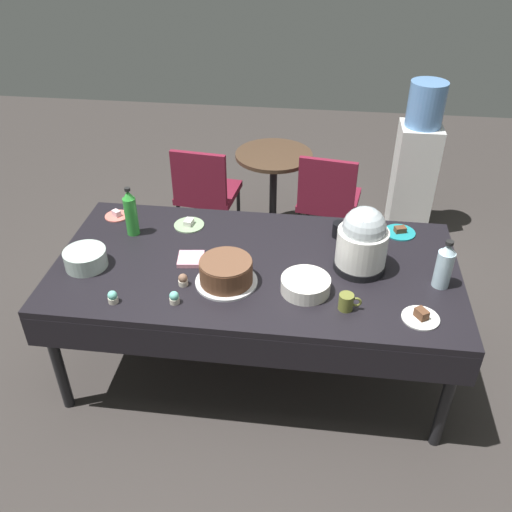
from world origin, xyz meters
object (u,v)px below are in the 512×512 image
(coffee_mug_red, at_px, (363,220))
(round_cafe_table, at_px, (273,179))
(slow_cooker, at_px, (362,241))
(maroon_chair_left, at_px, (205,189))
(potluck_table, at_px, (256,273))
(frosted_layer_cake, at_px, (226,272))
(ceramic_snack_bowl, at_px, (306,285))
(cupcake_rose, at_px, (113,297))
(dessert_plate_teal, at_px, (400,232))
(cupcake_cocoa, at_px, (183,280))
(coffee_mug_olive, at_px, (347,302))
(glass_salad_bowl, at_px, (86,258))
(dessert_plate_white, at_px, (421,317))
(dessert_plate_sage, at_px, (189,224))
(dessert_plate_coral, at_px, (117,215))
(soda_bottle_water, at_px, (444,266))
(soda_bottle_lime_soda, at_px, (131,213))
(coffee_mug_black, at_px, (340,230))
(cupcake_berry, at_px, (174,298))
(water_cooler, at_px, (416,163))
(maroon_chair_right, at_px, (328,197))

(coffee_mug_red, xyz_separation_m, round_cafe_table, (-0.64, 1.05, -0.30))
(slow_cooker, height_order, maroon_chair_left, slow_cooker)
(potluck_table, distance_m, frosted_layer_cake, 0.26)
(ceramic_snack_bowl, height_order, cupcake_rose, ceramic_snack_bowl)
(dessert_plate_teal, distance_m, maroon_chair_left, 1.64)
(cupcake_cocoa, distance_m, coffee_mug_olive, 0.84)
(glass_salad_bowl, xyz_separation_m, dessert_plate_white, (1.75, -0.22, -0.04))
(frosted_layer_cake, height_order, slow_cooker, slow_cooker)
(ceramic_snack_bowl, bearing_deg, round_cafe_table, 100.87)
(cupcake_rose, relative_size, maroon_chair_left, 0.08)
(dessert_plate_teal, height_order, dessert_plate_sage, same)
(frosted_layer_cake, bearing_deg, cupcake_rose, -156.68)
(coffee_mug_red, height_order, coffee_mug_olive, coffee_mug_red)
(round_cafe_table, bearing_deg, slow_cooker, -67.68)
(dessert_plate_coral, bearing_deg, dessert_plate_white, -22.81)
(potluck_table, xyz_separation_m, dessert_plate_white, (0.84, -0.35, 0.07))
(slow_cooker, bearing_deg, soda_bottle_water, -13.69)
(dessert_plate_coral, bearing_deg, maroon_chair_left, 67.98)
(dessert_plate_teal, distance_m, soda_bottle_lime_soda, 1.58)
(potluck_table, relative_size, maroon_chair_left, 2.59)
(potluck_table, xyz_separation_m, coffee_mug_olive, (0.49, -0.32, 0.11))
(soda_bottle_lime_soda, xyz_separation_m, coffee_mug_black, (1.21, 0.12, -0.09))
(cupcake_berry, bearing_deg, glass_salad_bowl, 155.90)
(slow_cooker, bearing_deg, cupcake_cocoa, -163.74)
(soda_bottle_lime_soda, bearing_deg, dessert_plate_coral, 133.17)
(potluck_table, bearing_deg, dessert_plate_white, -22.71)
(cupcake_cocoa, xyz_separation_m, round_cafe_table, (0.30, 1.75, -0.28))
(cupcake_cocoa, height_order, coffee_mug_olive, coffee_mug_olive)
(slow_cooker, distance_m, coffee_mug_black, 0.35)
(maroon_chair_left, bearing_deg, dessert_plate_white, -49.50)
(ceramic_snack_bowl, xyz_separation_m, dessert_plate_teal, (0.53, 0.62, -0.03))
(dessert_plate_white, height_order, soda_bottle_lime_soda, soda_bottle_lime_soda)
(cupcake_berry, height_order, maroon_chair_left, maroon_chair_left)
(water_cooler, bearing_deg, round_cafe_table, -167.27)
(soda_bottle_lime_soda, bearing_deg, soda_bottle_water, -9.40)
(ceramic_snack_bowl, bearing_deg, dessert_plate_coral, 153.59)
(ceramic_snack_bowl, relative_size, coffee_mug_olive, 2.25)
(slow_cooker, distance_m, dessert_plate_white, 0.50)
(potluck_table, height_order, dessert_plate_sage, dessert_plate_sage)
(water_cooler, bearing_deg, coffee_mug_black, -113.51)
(dessert_plate_teal, relative_size, maroon_chair_right, 0.22)
(slow_cooker, xyz_separation_m, cupcake_cocoa, (-0.91, -0.26, -0.14))
(dessert_plate_teal, xyz_separation_m, cupcake_berry, (-1.17, -0.80, 0.02))
(soda_bottle_lime_soda, height_order, maroon_chair_left, soda_bottle_lime_soda)
(cupcake_berry, xyz_separation_m, cupcake_rose, (-0.30, -0.03, 0.00))
(dessert_plate_white, xyz_separation_m, dessert_plate_coral, (-1.76, 0.74, -0.00))
(ceramic_snack_bowl, bearing_deg, maroon_chair_right, 85.82)
(ceramic_snack_bowl, relative_size, coffee_mug_black, 2.05)
(cupcake_berry, bearing_deg, coffee_mug_black, 41.45)
(dessert_plate_white, xyz_separation_m, water_cooler, (0.23, 2.12, -0.17))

